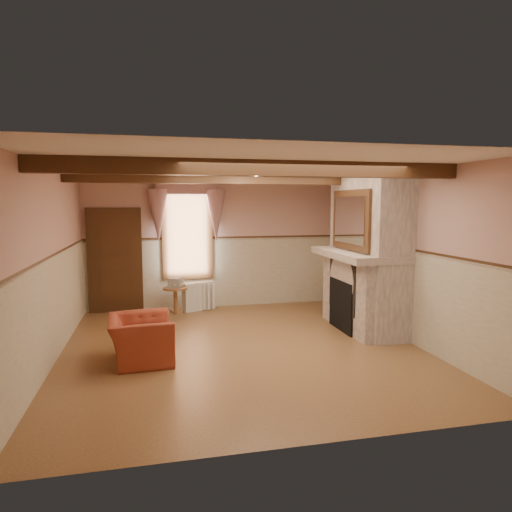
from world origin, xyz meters
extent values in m
cube|color=brown|center=(0.00, 0.00, 0.00)|extent=(5.50, 6.00, 0.01)
cube|color=silver|center=(0.00, 0.00, 2.80)|extent=(5.50, 6.00, 0.01)
cube|color=tan|center=(0.00, 3.00, 1.40)|extent=(5.50, 0.02, 2.80)
cube|color=tan|center=(0.00, -3.00, 1.40)|extent=(5.50, 0.02, 2.80)
cube|color=tan|center=(-2.75, 0.00, 1.40)|extent=(0.02, 6.00, 2.80)
cube|color=tan|center=(2.75, 0.00, 1.40)|extent=(0.02, 6.00, 2.80)
cube|color=black|center=(2.00, 0.60, 0.45)|extent=(0.20, 0.95, 0.90)
imported|color=maroon|center=(-1.53, -0.28, 0.33)|extent=(0.94, 1.06, 0.65)
cylinder|color=brown|center=(-0.90, 2.49, 0.28)|extent=(0.65, 0.65, 0.55)
cube|color=#B7AD8C|center=(-0.88, 2.52, 0.65)|extent=(0.35, 0.39, 0.20)
cube|color=silver|center=(-0.40, 2.70, 0.30)|extent=(0.72, 0.44, 0.60)
imported|color=brown|center=(2.24, 0.79, 1.47)|extent=(0.38, 0.38, 0.09)
cube|color=black|center=(2.24, 1.40, 1.52)|extent=(0.14, 0.24, 0.20)
cylinder|color=#B58533|center=(2.24, 1.12, 1.56)|extent=(0.11, 0.11, 0.28)
cylinder|color=maroon|center=(2.24, -0.10, 1.50)|extent=(0.06, 0.06, 0.16)
cylinder|color=gold|center=(2.24, 0.09, 1.48)|extent=(0.06, 0.06, 0.12)
cube|color=gray|center=(2.42, 0.60, 1.40)|extent=(0.85, 2.00, 2.80)
cube|color=gray|center=(2.24, 0.60, 1.36)|extent=(1.05, 2.05, 0.12)
cube|color=silver|center=(2.06, 0.60, 1.97)|extent=(0.06, 1.44, 1.04)
cube|color=black|center=(-2.10, 2.94, 1.05)|extent=(1.10, 0.10, 2.10)
cube|color=white|center=(-0.60, 2.97, 1.65)|extent=(1.06, 0.08, 2.02)
cube|color=gray|center=(-0.60, 2.88, 2.25)|extent=(1.30, 0.14, 1.40)
cube|color=black|center=(0.00, -1.20, 2.70)|extent=(5.50, 0.18, 0.20)
cube|color=black|center=(0.00, 1.20, 2.70)|extent=(5.50, 0.18, 0.20)
camera|label=1|loc=(-1.33, -6.84, 2.26)|focal=32.00mm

